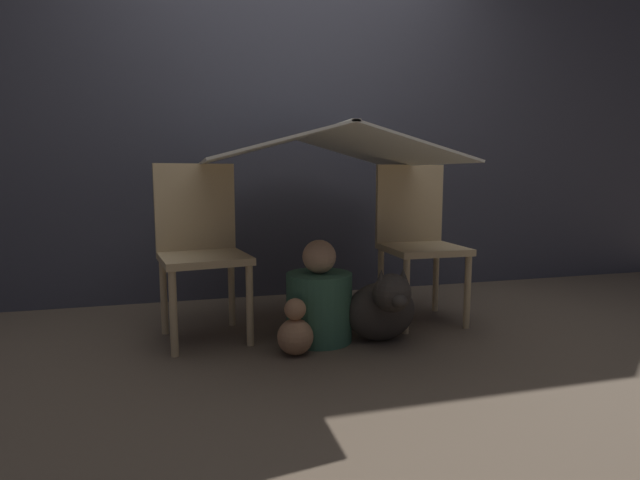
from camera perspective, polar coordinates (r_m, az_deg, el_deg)
The scene contains 8 objects.
ground_plane at distance 2.58m, azimuth 1.27°, elevation -11.59°, with size 8.80×8.80×0.00m, color brown.
wall_back at distance 3.51m, azimuth -3.85°, elevation 14.13°, with size 7.00×0.05×2.50m.
chair_left at distance 2.65m, azimuth -13.49°, elevation -0.33°, with size 0.48×0.48×0.90m.
chair_right at distance 2.95m, azimuth 11.06°, elevation 0.51°, with size 0.42×0.42×0.90m.
sheet_canopy at distance 2.64m, azimuth 0.00°, elevation 10.57°, with size 1.22×1.14×0.18m.
person_front at distance 2.55m, azimuth -0.09°, elevation -7.03°, with size 0.33×0.33×0.52m.
dog at distance 2.53m, azimuth 7.30°, elevation -7.55°, with size 0.36×0.36×0.40m.
plush_toy at distance 2.38m, azimuth -2.84°, elevation -10.45°, with size 0.17×0.17×0.27m.
Camera 1 is at (-0.69, -2.33, 0.84)m, focal length 28.00 mm.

